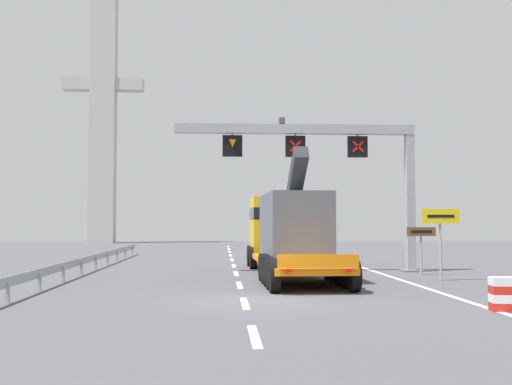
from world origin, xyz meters
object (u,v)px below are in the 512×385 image
(tourist_info_sign_brown, at_px, (421,239))
(crash_barrier_striped, at_px, (510,294))
(exit_sign_yellow, at_px, (441,226))
(bridge_pylon_distant, at_px, (103,112))
(overhead_lane_gantry, at_px, (328,153))
(heavy_haul_truck_orange, at_px, (286,230))

(tourist_info_sign_brown, bearing_deg, crash_barrier_striped, -96.53)
(exit_sign_yellow, height_order, tourist_info_sign_brown, exit_sign_yellow)
(crash_barrier_striped, height_order, bridge_pylon_distant, bridge_pylon_distant)
(tourist_info_sign_brown, xyz_separation_m, crash_barrier_striped, (-1.25, -10.92, -1.14))
(overhead_lane_gantry, relative_size, tourist_info_sign_brown, 5.49)
(bridge_pylon_distant, bearing_deg, exit_sign_yellow, -63.90)
(heavy_haul_truck_orange, relative_size, crash_barrier_striped, 13.33)
(overhead_lane_gantry, distance_m, crash_barrier_striped, 14.15)
(exit_sign_yellow, distance_m, tourist_info_sign_brown, 2.71)
(crash_barrier_striped, bearing_deg, exit_sign_yellow, 81.94)
(overhead_lane_gantry, height_order, heavy_haul_truck_orange, overhead_lane_gantry)
(overhead_lane_gantry, relative_size, crash_barrier_striped, 11.08)
(tourist_info_sign_brown, height_order, crash_barrier_striped, tourist_info_sign_brown)
(overhead_lane_gantry, distance_m, exit_sign_yellow, 6.88)
(overhead_lane_gantry, distance_m, bridge_pylon_distant, 45.72)
(crash_barrier_striped, bearing_deg, heavy_haul_truck_orange, 111.56)
(crash_barrier_striped, relative_size, bridge_pylon_distant, 0.04)
(tourist_info_sign_brown, xyz_separation_m, bridge_pylon_distant, (-22.31, 42.76, 13.28))
(heavy_haul_truck_orange, relative_size, bridge_pylon_distant, 0.49)
(heavy_haul_truck_orange, distance_m, tourist_info_sign_brown, 6.05)
(heavy_haul_truck_orange, distance_m, crash_barrier_striped, 12.90)
(heavy_haul_truck_orange, distance_m, exit_sign_yellow, 6.91)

